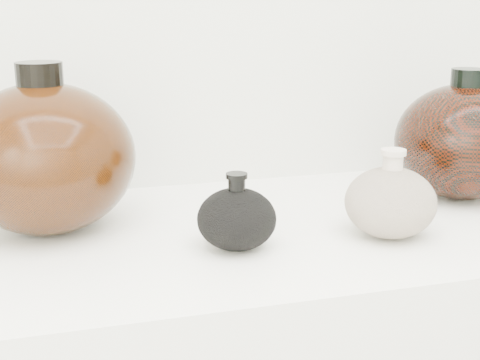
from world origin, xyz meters
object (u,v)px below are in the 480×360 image
object	(u,v)px
cream_gourd_vase	(390,202)
left_round_pot	(46,157)
right_round_pot	(463,141)
black_gourd_vase	(237,218)

from	to	relation	value
cream_gourd_vase	left_round_pot	world-z (taller)	left_round_pot
cream_gourd_vase	right_round_pot	distance (m)	0.25
left_round_pot	cream_gourd_vase	bearing A→B (deg)	-18.87
black_gourd_vase	left_round_pot	world-z (taller)	left_round_pot
left_round_pot	right_round_pot	xyz separation A→B (m)	(0.66, -0.02, -0.01)
right_round_pot	black_gourd_vase	bearing A→B (deg)	-163.26
left_round_pot	right_round_pot	bearing A→B (deg)	-1.43
black_gourd_vase	right_round_pot	size ratio (longest dim) A/B	0.42
black_gourd_vase	right_round_pot	bearing A→B (deg)	16.74
cream_gourd_vase	left_round_pot	bearing A→B (deg)	161.13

